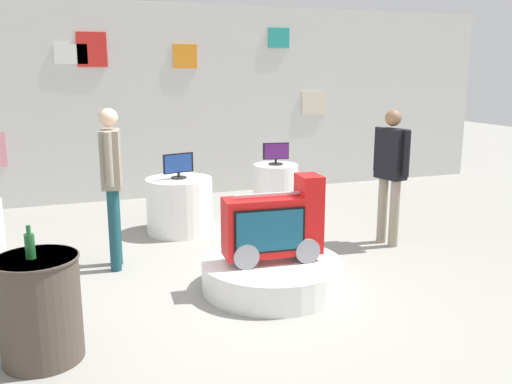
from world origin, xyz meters
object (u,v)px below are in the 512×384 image
object	(u,v)px
bottle_on_side_table	(30,245)
shopper_browsing_rear	(112,176)
novelty_firetruck_tv	(274,228)
tv_on_right_rear	(178,165)
display_pedestal_right_rear	(180,205)
tv_on_left_rear	(276,153)
shopper_browsing_near_truck	(391,167)
display_pedestal_left_rear	(276,188)
main_display_pedestal	(272,274)
side_table_round	(40,308)

from	to	relation	value
bottle_on_side_table	shopper_browsing_rear	xyz separation A→B (m)	(0.77, 1.88, 0.12)
bottle_on_side_table	novelty_firetruck_tv	bearing A→B (deg)	17.80
novelty_firetruck_tv	tv_on_right_rear	world-z (taller)	novelty_firetruck_tv
display_pedestal_right_rear	bottle_on_side_table	size ratio (longest dim) A/B	3.54
tv_on_left_rear	shopper_browsing_rear	bearing A→B (deg)	-146.94
tv_on_right_rear	shopper_browsing_near_truck	size ratio (longest dim) A/B	0.25
display_pedestal_left_rear	display_pedestal_right_rear	xyz separation A→B (m)	(-1.64, -0.58, 0.00)
main_display_pedestal	tv_on_left_rear	world-z (taller)	tv_on_left_rear
main_display_pedestal	display_pedestal_left_rear	xyz separation A→B (m)	(1.18, 2.86, 0.23)
bottle_on_side_table	tv_on_left_rear	bearing A→B (deg)	46.65
display_pedestal_left_rear	tv_on_right_rear	world-z (taller)	tv_on_right_rear
tv_on_right_rear	side_table_round	bearing A→B (deg)	-119.77
tv_on_left_rear	tv_on_right_rear	size ratio (longest dim) A/B	0.95
shopper_browsing_rear	display_pedestal_right_rear	bearing A→B (deg)	49.30
display_pedestal_right_rear	side_table_round	bearing A→B (deg)	-119.75
novelty_firetruck_tv	display_pedestal_right_rear	xyz separation A→B (m)	(-0.48, 2.29, -0.27)
display_pedestal_left_rear	display_pedestal_right_rear	distance (m)	1.74
tv_on_left_rear	side_table_round	distance (m)	4.91
display_pedestal_right_rear	shopper_browsing_rear	bearing A→B (deg)	-130.70
main_display_pedestal	display_pedestal_right_rear	xyz separation A→B (m)	(-0.46, 2.28, 0.23)
display_pedestal_right_rear	shopper_browsing_near_truck	size ratio (longest dim) A/B	0.52
novelty_firetruck_tv	tv_on_right_rear	bearing A→B (deg)	101.84
main_display_pedestal	display_pedestal_right_rear	size ratio (longest dim) A/B	1.59
main_display_pedestal	shopper_browsing_rear	size ratio (longest dim) A/B	0.80
tv_on_right_rear	side_table_round	size ratio (longest dim) A/B	0.52
shopper_browsing_near_truck	novelty_firetruck_tv	bearing A→B (deg)	-155.55
tv_on_right_rear	display_pedestal_right_rear	bearing A→B (deg)	74.62
shopper_browsing_near_truck	bottle_on_side_table	bearing A→B (deg)	-159.06
tv_on_left_rear	display_pedestal_left_rear	bearing A→B (deg)	99.57
side_table_round	shopper_browsing_rear	world-z (taller)	shopper_browsing_rear
novelty_firetruck_tv	bottle_on_side_table	world-z (taller)	novelty_firetruck_tv
main_display_pedestal	bottle_on_side_table	xyz separation A→B (m)	(-2.19, -0.72, 0.78)
main_display_pedestal	novelty_firetruck_tv	size ratio (longest dim) A/B	1.42
side_table_round	shopper_browsing_near_truck	xyz separation A→B (m)	(4.08, 1.55, 0.58)
tv_on_right_rear	bottle_on_side_table	distance (m)	3.46
side_table_round	tv_on_right_rear	bearing A→B (deg)	60.23
novelty_firetruck_tv	tv_on_left_rear	distance (m)	3.10
main_display_pedestal	tv_on_right_rear	distance (m)	2.45
display_pedestal_left_rear	shopper_browsing_near_truck	distance (m)	2.23
main_display_pedestal	bottle_on_side_table	size ratio (longest dim) A/B	5.65
tv_on_right_rear	shopper_browsing_rear	distance (m)	1.49
novelty_firetruck_tv	shopper_browsing_rear	bearing A→B (deg)	141.11
bottle_on_side_table	side_table_round	bearing A→B (deg)	33.73
display_pedestal_left_rear	display_pedestal_right_rear	bearing A→B (deg)	-160.62
tv_on_right_rear	shopper_browsing_rear	size ratio (longest dim) A/B	0.24
side_table_round	shopper_browsing_rear	bearing A→B (deg)	68.35
main_display_pedestal	tv_on_right_rear	xyz separation A→B (m)	(-0.46, 2.28, 0.78)
display_pedestal_left_rear	tv_on_left_rear	size ratio (longest dim) A/B	1.85
bottle_on_side_table	shopper_browsing_near_truck	world-z (taller)	shopper_browsing_near_truck
display_pedestal_right_rear	tv_on_right_rear	size ratio (longest dim) A/B	2.10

